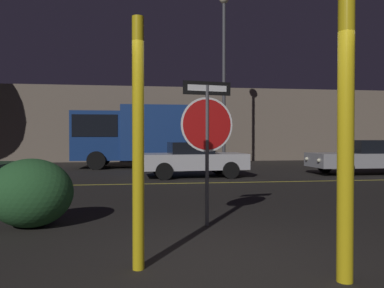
% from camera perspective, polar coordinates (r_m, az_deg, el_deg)
% --- Properties ---
extents(ground_plane, '(260.00, 260.00, 0.00)m').
position_cam_1_polar(ground_plane, '(4.42, 5.41, -18.17)').
color(ground_plane, black).
extents(road_center_stripe, '(35.40, 0.12, 0.01)m').
position_cam_1_polar(road_center_stripe, '(11.91, -3.20, -6.02)').
color(road_center_stripe, gold).
rests_on(road_center_stripe, ground_plane).
extents(stop_sign, '(0.89, 0.15, 2.37)m').
position_cam_1_polar(stop_sign, '(6.15, 2.31, 2.88)').
color(stop_sign, '#4C4C51').
rests_on(stop_sign, ground_plane).
extents(yellow_pole_left, '(0.13, 0.13, 2.77)m').
position_cam_1_polar(yellow_pole_left, '(4.13, -8.20, 0.07)').
color(yellow_pole_left, yellow).
rests_on(yellow_pole_left, ground_plane).
extents(yellow_pole_right, '(0.16, 0.16, 3.00)m').
position_cam_1_polar(yellow_pole_right, '(4.03, 22.37, 1.65)').
color(yellow_pole_right, yellow).
rests_on(yellow_pole_right, ground_plane).
extents(hedge_bush_1, '(1.33, 1.15, 1.11)m').
position_cam_1_polar(hedge_bush_1, '(6.63, -23.33, -6.85)').
color(hedge_bush_1, '#285B2D').
rests_on(hedge_bush_1, ground_plane).
extents(passing_car_2, '(3.99, 2.09, 1.28)m').
position_cam_1_polar(passing_car_2, '(13.88, 0.10, -2.29)').
color(passing_car_2, silver).
rests_on(passing_car_2, ground_plane).
extents(passing_car_3, '(4.84, 1.88, 1.36)m').
position_cam_1_polar(passing_car_3, '(16.50, 25.53, -1.80)').
color(passing_car_3, '#9E9EA3').
rests_on(passing_car_3, ground_plane).
extents(delivery_truck, '(5.98, 2.66, 2.99)m').
position_cam_1_polar(delivery_truck, '(18.47, -8.77, 1.60)').
color(delivery_truck, navy).
rests_on(delivery_truck, ground_plane).
extents(street_lamp, '(0.46, 0.46, 8.35)m').
position_cam_1_polar(street_lamp, '(18.51, 4.89, 12.91)').
color(street_lamp, '#4C4C51').
rests_on(street_lamp, ground_plane).
extents(building_backdrop, '(27.33, 3.65, 4.58)m').
position_cam_1_polar(building_backdrop, '(24.87, -1.21, 2.89)').
color(building_backdrop, '#7A6B5B').
rests_on(building_backdrop, ground_plane).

